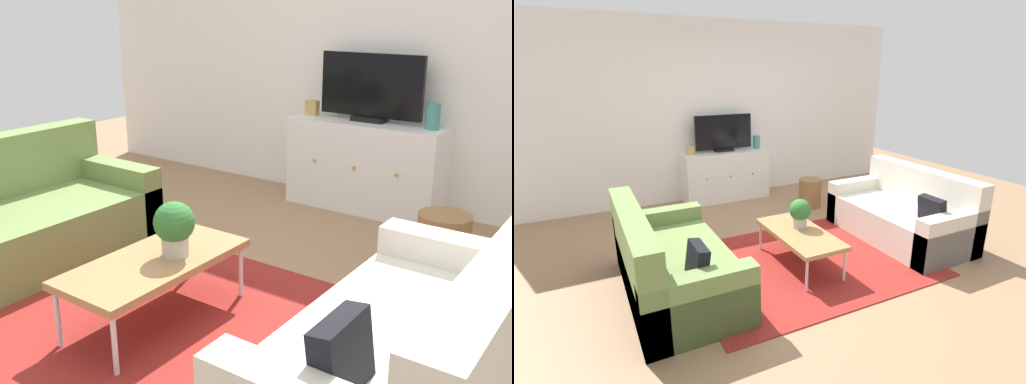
# 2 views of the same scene
# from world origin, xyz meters

# --- Properties ---
(ground_plane) EXTENTS (10.00, 10.00, 0.00)m
(ground_plane) POSITION_xyz_m (0.00, 0.00, 0.00)
(ground_plane) COLOR #997251
(wall_back) EXTENTS (6.40, 0.12, 2.70)m
(wall_back) POSITION_xyz_m (0.00, 2.55, 1.35)
(wall_back) COLOR white
(wall_back) RESTS_ON ground_plane
(area_rug) EXTENTS (2.50, 1.90, 0.01)m
(area_rug) POSITION_xyz_m (0.00, -0.15, 0.01)
(area_rug) COLOR maroon
(area_rug) RESTS_ON ground_plane
(couch_left_side) EXTENTS (0.90, 1.69, 0.84)m
(couch_left_side) POSITION_xyz_m (-1.44, -0.10, 0.27)
(couch_left_side) COLOR olive
(couch_left_side) RESTS_ON ground_plane
(couch_right_side) EXTENTS (0.90, 1.69, 0.84)m
(couch_right_side) POSITION_xyz_m (1.44, -0.10, 0.27)
(couch_right_side) COLOR beige
(couch_right_side) RESTS_ON ground_plane
(coffee_table) EXTENTS (0.51, 1.07, 0.38)m
(coffee_table) POSITION_xyz_m (-0.08, -0.16, 0.35)
(coffee_table) COLOR #A37547
(coffee_table) RESTS_ON ground_plane
(potted_plant) EXTENTS (0.23, 0.23, 0.31)m
(potted_plant) POSITION_xyz_m (-0.02, -0.06, 0.55)
(potted_plant) COLOR #B7B2A8
(potted_plant) RESTS_ON coffee_table
(tv_console) EXTENTS (1.33, 0.47, 0.77)m
(tv_console) POSITION_xyz_m (0.02, 2.27, 0.38)
(tv_console) COLOR white
(tv_console) RESTS_ON ground_plane
(flat_screen_tv) EXTENTS (0.90, 0.16, 0.56)m
(flat_screen_tv) POSITION_xyz_m (0.02, 2.29, 1.04)
(flat_screen_tv) COLOR black
(flat_screen_tv) RESTS_ON tv_console
(glass_vase) EXTENTS (0.11, 0.11, 0.21)m
(glass_vase) POSITION_xyz_m (0.56, 2.27, 0.87)
(glass_vase) COLOR teal
(glass_vase) RESTS_ON tv_console
(mantel_clock) EXTENTS (0.11, 0.07, 0.13)m
(mantel_clock) POSITION_xyz_m (-0.53, 2.27, 0.83)
(mantel_clock) COLOR tan
(mantel_clock) RESTS_ON tv_console
(wicker_basket) EXTENTS (0.34, 0.34, 0.42)m
(wicker_basket) POSITION_xyz_m (1.01, 1.35, 0.21)
(wicker_basket) COLOR olive
(wicker_basket) RESTS_ON ground_plane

